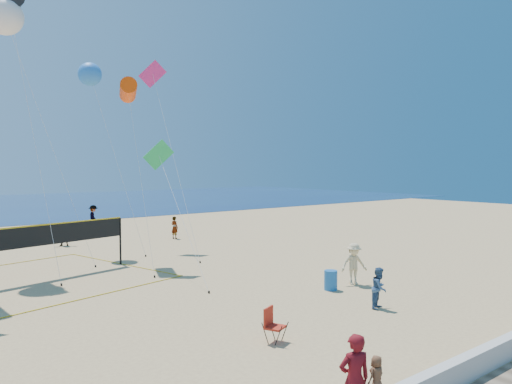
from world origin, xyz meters
TOP-DOWN VIEW (x-y plane):
  - ground at (0.00, 0.00)m, footprint 120.00×120.00m
  - woman at (-0.92, -2.70)m, footprint 0.79×0.66m
  - toddler at (-0.56, -2.95)m, footprint 0.39×0.26m
  - bystander_a at (6.15, 2.09)m, footprint 0.87×0.77m
  - bystander_b at (8.26, 5.05)m, footprint 1.34×1.11m
  - far_person_1 at (1.87, 23.60)m, footprint 1.49×1.07m
  - far_person_2 at (9.00, 21.94)m, footprint 0.53×0.66m
  - far_person_4 at (6.54, 30.88)m, footprint 1.25×1.45m
  - camp_chair at (0.89, 1.90)m, footprint 0.69×0.80m
  - trash_barrel at (6.76, 5.02)m, footprint 0.63×0.63m
  - volleyball_net at (-2.25, 14.58)m, footprint 11.13×11.02m
  - kite_1 at (-2.24, 18.37)m, footprint 1.06×6.77m
  - kite_2 at (3.12, 16.41)m, footprint 1.85×5.96m
  - kite_4 at (3.25, 13.06)m, footprint 1.59×5.90m
  - kite_5 at (6.52, 19.92)m, footprint 1.80×7.52m
  - kite_6 at (-2.57, 17.88)m, footprint 4.66×3.38m
  - kite_7 at (2.62, 20.62)m, footprint 2.39×4.63m

SIDE VIEW (x-z plane):
  - ground at x=0.00m, z-range 0.00..0.00m
  - trash_barrel at x=6.76m, z-range 0.00..0.81m
  - camp_chair at x=0.89m, z-range 0.01..1.13m
  - bystander_a at x=6.15m, z-range 0.00..1.49m
  - far_person_1 at x=1.87m, z-range 0.00..1.55m
  - far_person_2 at x=9.00m, z-range 0.00..1.58m
  - bystander_b at x=8.26m, z-range 0.00..1.80m
  - woman at x=-0.92m, z-range 0.00..1.86m
  - far_person_4 at x=6.54m, z-range 0.00..1.95m
  - toddler at x=-0.56m, z-range 0.60..1.40m
  - volleyball_net at x=-2.25m, z-range 0.47..2.96m
  - kite_4 at x=3.25m, z-range 2.15..8.61m
  - kite_2 at x=3.12m, z-range 4.31..14.10m
  - kite_5 at x=6.52m, z-range 4.45..16.36m
  - kite_7 at x=2.62m, z-range 4.94..16.23m
  - kite_6 at x=-2.57m, z-range 5.75..19.03m
  - kite_1 at x=-2.24m, z-range 6.27..19.99m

